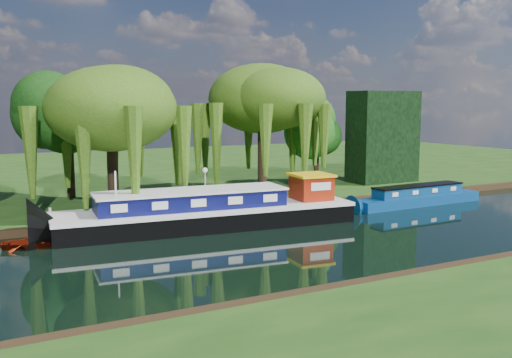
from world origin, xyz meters
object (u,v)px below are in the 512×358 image
dutch_barge (210,212)px  red_dinghy (33,247)px  narrowboat (418,197)px  white_cruiser (444,201)px

dutch_barge → red_dinghy: size_ratio=5.88×
dutch_barge → narrowboat: size_ratio=1.66×
dutch_barge → red_dinghy: (-10.03, -0.13, -0.94)m
dutch_barge → white_cruiser: 19.28m
narrowboat → red_dinghy: narrowboat is taller
red_dinghy → white_cruiser: bearing=-77.4°
dutch_barge → white_cruiser: dutch_barge is taller
narrowboat → red_dinghy: size_ratio=3.54×
dutch_barge → white_cruiser: bearing=5.4°
red_dinghy → dutch_barge: bearing=-77.0°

